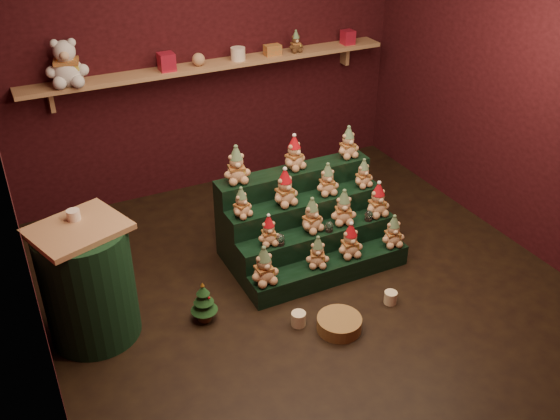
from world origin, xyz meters
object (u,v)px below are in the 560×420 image
wicker_basket (339,324)px  riser_tier_front (330,270)px  mini_christmas_tree (204,302)px  snow_globe_a (280,240)px  side_table (88,283)px  mug_left (299,319)px  mug_right (390,298)px  brown_bear (296,42)px  snow_globe_c (369,215)px  snow_globe_b (329,227)px  white_bear (65,56)px

wicker_basket → riser_tier_front: bearing=66.2°
mini_christmas_tree → riser_tier_front: bearing=0.8°
riser_tier_front → snow_globe_a: (-0.38, 0.16, 0.32)m
side_table → mug_left: side_table is taller
mug_right → brown_bear: (0.38, 2.36, 1.37)m
snow_globe_c → mini_christmas_tree: snow_globe_c is taller
mug_right → wicker_basket: 0.53m
riser_tier_front → side_table: 1.91m
riser_tier_front → mug_right: 0.55m
side_table → mini_christmas_tree: (0.76, -0.22, -0.29)m
snow_globe_a → wicker_basket: size_ratio=0.29×
mini_christmas_tree → snow_globe_c: bearing=6.4°
snow_globe_a → brown_bear: 2.25m
snow_globe_b → brown_bear: brown_bear is taller
riser_tier_front → snow_globe_a: 0.52m
snow_globe_c → side_table: size_ratio=0.10×
snow_globe_b → wicker_basket: bearing=-113.8°
side_table → snow_globe_c: bearing=-20.4°
snow_globe_c → white_bear: white_bear is taller
snow_globe_b → mini_christmas_tree: snow_globe_b is taller
snow_globe_a → wicker_basket: (0.13, -0.72, -0.36)m
snow_globe_a → brown_bear: size_ratio=0.46×
snow_globe_a → riser_tier_front: bearing=-23.0°
side_table → snow_globe_b: bearing=-20.7°
white_bear → mug_left: bearing=-53.8°
side_table → mug_right: size_ratio=9.05×
riser_tier_front → mini_christmas_tree: bearing=-179.2°
snow_globe_b → white_bear: bearing=133.0°
snow_globe_c → mug_right: size_ratio=0.93×
mug_right → snow_globe_b: bearing=107.6°
white_bear → snow_globe_c: bearing=-29.3°
snow_globe_c → mini_christmas_tree: bearing=-173.6°
mini_christmas_tree → mug_right: bearing=-18.5°
wicker_basket → white_bear: size_ratio=0.67×
riser_tier_front → mug_right: bearing=-60.2°
riser_tier_front → mug_left: bearing=-142.2°
riser_tier_front → mug_left: riser_tier_front is taller
snow_globe_c → side_table: 2.32m
mug_right → brown_bear: brown_bear is taller
mini_christmas_tree → snow_globe_b: bearing=8.5°
snow_globe_b → white_bear: 2.63m
snow_globe_a → side_table: bearing=178.2°
snow_globe_c → mini_christmas_tree: (-1.56, -0.18, -0.24)m
brown_bear → side_table: bearing=-142.4°
mini_christmas_tree → snow_globe_a: bearing=13.6°
mug_right → snow_globe_a: bearing=135.6°
mug_left → mini_christmas_tree: bearing=148.8°
mug_left → wicker_basket: mug_left is taller
wicker_basket → snow_globe_b: bearing=66.2°
side_table → white_bear: (0.32, 1.68, 1.11)m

